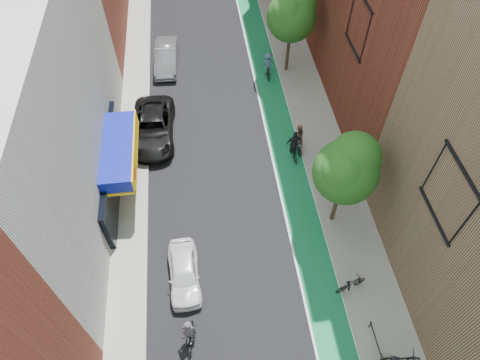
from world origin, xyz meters
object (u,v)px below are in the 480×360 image
object	(u,v)px
cyclist_lane_near	(298,140)
cyclist_lane_mid	(294,147)
parked_car_black	(153,127)
cyclist_lead	(190,335)
cyclist_lane_far	(268,66)
parked_car_white	(184,273)
parked_car_silver	(166,57)

from	to	relation	value
cyclist_lane_near	cyclist_lane_mid	world-z (taller)	cyclist_lane_mid
parked_car_black	cyclist_lane_near	bearing A→B (deg)	-11.97
parked_car_black	cyclist_lane_near	distance (m)	9.60
cyclist_lead	cyclist_lane_far	world-z (taller)	cyclist_lead
parked_car_white	parked_car_silver	world-z (taller)	parked_car_silver
parked_car_silver	cyclist_lane_near	size ratio (longest dim) A/B	2.26
parked_car_black	cyclist_lane_near	size ratio (longest dim) A/B	2.78
parked_car_black	parked_car_white	bearing A→B (deg)	-79.07
parked_car_silver	cyclist_lane_far	distance (m)	8.01
cyclist_lane_near	parked_car_white	bearing A→B (deg)	36.59
parked_car_silver	cyclist_lead	bearing A→B (deg)	-84.49
parked_car_silver	parked_car_black	bearing A→B (deg)	-93.73
parked_car_white	cyclist_lane_mid	bearing A→B (deg)	44.23
parked_car_black	cyclist_lead	distance (m)	14.15
parked_car_black	parked_car_silver	distance (m)	7.81
parked_car_silver	cyclist_lane_far	world-z (taller)	cyclist_lane_far
parked_car_silver	cyclist_lead	xyz separation A→B (m)	(0.77, -21.80, -0.04)
parked_car_black	cyclist_lane_far	distance (m)	10.18
cyclist_lane_near	cyclist_lane_mid	distance (m)	0.67
parked_car_white	parked_car_black	world-z (taller)	parked_car_black
cyclist_lane_near	parked_car_black	bearing A→B (deg)	-25.25
parked_car_black	cyclist_lane_near	world-z (taller)	cyclist_lane_near
cyclist_lead	cyclist_lane_mid	bearing A→B (deg)	-116.55
cyclist_lead	cyclist_lane_mid	world-z (taller)	cyclist_lead
cyclist_lane_mid	parked_car_silver	bearing A→B (deg)	-57.48
parked_car_white	cyclist_lane_far	world-z (taller)	cyclist_lane_far
parked_car_silver	cyclist_lane_near	xyz separation A→B (m)	(8.32, -10.15, 0.13)
parked_car_silver	cyclist_lane_far	xyz separation A→B (m)	(7.65, -2.35, 0.16)
parked_car_white	parked_car_black	xyz separation A→B (m)	(-1.60, 10.77, 0.15)
parked_car_black	cyclist_lead	xyz separation A→B (m)	(1.75, -14.04, -0.07)
parked_car_white	cyclist_lead	bearing A→B (deg)	-89.82
parked_car_black	cyclist_lane_mid	bearing A→B (deg)	-15.90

